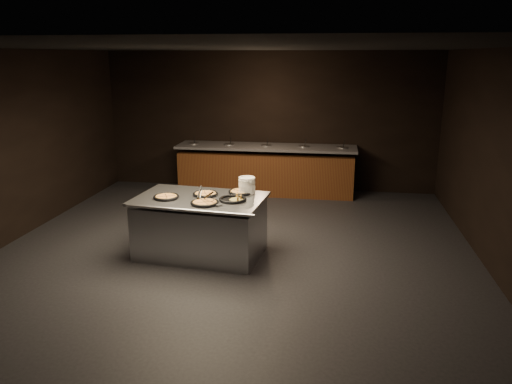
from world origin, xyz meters
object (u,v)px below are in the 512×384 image
serving_counter (201,227)px  plate_stack (247,185)px  pan_veggie_whole (166,197)px  pan_cheese_whole (205,194)px

serving_counter → plate_stack: size_ratio=7.91×
plate_stack → pan_veggie_whole: (-1.08, -0.43, -0.10)m
pan_veggie_whole → pan_cheese_whole: size_ratio=1.00×
pan_veggie_whole → serving_counter: bearing=14.0°
serving_counter → pan_cheese_whole: (0.05, 0.13, 0.47)m
serving_counter → plate_stack: bearing=32.6°
serving_counter → plate_stack: 0.90m
pan_cheese_whole → plate_stack: bearing=18.4°
serving_counter → pan_veggie_whole: (-0.45, -0.11, 0.47)m
plate_stack → pan_cheese_whole: size_ratio=0.66×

